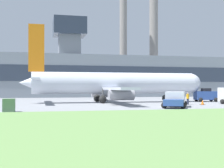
{
  "coord_description": "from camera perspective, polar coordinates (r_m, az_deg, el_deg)",
  "views": [
    {
      "loc": [
        -15.01,
        -48.03,
        2.35
      ],
      "look_at": [
        -4.13,
        -1.2,
        2.85
      ],
      "focal_mm": 50.0,
      "sensor_mm": 36.0,
      "label": 1
    }
  ],
  "objects": [
    {
      "name": "pushback_tug",
      "position": [
        53.04,
        16.82,
        -2.03
      ],
      "size": [
        3.84,
        3.03,
        2.19
      ],
      "color": "#2D4C93",
      "rests_on": "ground_plane"
    },
    {
      "name": "utility_cabinet",
      "position": [
        31.35,
        -18.34,
        -3.71
      ],
      "size": [
        1.13,
        0.8,
        1.26
      ],
      "color": "#4C724C",
      "rests_on": "ground_plane"
    },
    {
      "name": "smokestack_right",
      "position": [
        117.74,
        7.64,
        9.33
      ],
      "size": [
        3.61,
        3.61,
        44.94
      ],
      "color": "gray",
      "rests_on": "ground_plane"
    },
    {
      "name": "ground_plane",
      "position": [
        50.38,
        4.27,
        -3.26
      ],
      "size": [
        400.0,
        400.0,
        0.0
      ],
      "primitive_type": "plane",
      "color": "gray"
    },
    {
      "name": "fuel_truck",
      "position": [
        37.55,
        11.46,
        -2.76
      ],
      "size": [
        4.8,
        6.48,
        1.81
      ],
      "color": "#2D4C93",
      "rests_on": "ground_plane"
    },
    {
      "name": "smokestack_left",
      "position": [
        111.73,
        2.08,
        8.26
      ],
      "size": [
        3.01,
        3.01,
        38.81
      ],
      "color": "gray",
      "rests_on": "ground_plane"
    },
    {
      "name": "airplane",
      "position": [
        48.12,
        0.17,
        0.08
      ],
      "size": [
        28.69,
        25.0,
        11.62
      ],
      "color": "silver",
      "rests_on": "ground_plane"
    },
    {
      "name": "ground_crew_person",
      "position": [
        43.46,
        13.68,
        -2.57
      ],
      "size": [
        0.37,
        0.37,
        1.64
      ],
      "color": "#23283D",
      "rests_on": "ground_plane"
    },
    {
      "name": "terminal_building",
      "position": [
        79.21,
        -2.47,
        1.58
      ],
      "size": [
        81.45,
        14.32,
        19.38
      ],
      "color": "gray",
      "rests_on": "ground_plane"
    },
    {
      "name": "traffic_cone_near_nose",
      "position": [
        43.48,
        16.23,
        -3.27
      ],
      "size": [
        0.64,
        0.64,
        0.65
      ],
      "color": "black",
      "rests_on": "ground_plane"
    }
  ]
}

